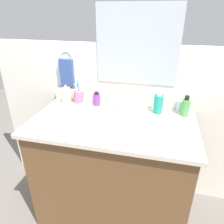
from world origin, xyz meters
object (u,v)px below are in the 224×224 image
(bottle_lotion_white, at_px, (66,95))
(cup_pink, at_px, (79,96))
(hand_towel, at_px, (67,73))
(soap_bar, at_px, (87,105))
(faucet, at_px, (117,106))
(bottle_mouthwash_teal, at_px, (158,104))
(bottle_cream_purple, at_px, (97,99))
(bottle_toner_green, at_px, (186,107))
(bottle_gel_clear, at_px, (180,105))

(bottle_lotion_white, relative_size, cup_pink, 0.84)
(hand_towel, xyz_separation_m, soap_bar, (0.21, -0.13, -0.21))
(faucet, distance_m, bottle_mouthwash_teal, 0.30)
(bottle_cream_purple, relative_size, cup_pink, 0.59)
(bottle_lotion_white, bearing_deg, soap_bar, -8.35)
(cup_pink, bearing_deg, faucet, -8.76)
(faucet, distance_m, bottle_lotion_white, 0.42)
(hand_towel, height_order, bottle_lotion_white, hand_towel)
(hand_towel, xyz_separation_m, bottle_toner_green, (0.93, -0.11, -0.15))
(hand_towel, relative_size, soap_bar, 3.44)
(hand_towel, height_order, bottle_cream_purple, hand_towel)
(bottle_gel_clear, bearing_deg, soap_bar, -173.35)
(bottle_cream_purple, distance_m, bottle_lotion_white, 0.25)
(bottle_gel_clear, height_order, bottle_toner_green, bottle_toner_green)
(bottle_gel_clear, distance_m, bottle_toner_green, 0.07)
(faucet, distance_m, bottle_gel_clear, 0.46)
(bottle_cream_purple, xyz_separation_m, bottle_toner_green, (0.66, -0.02, 0.02))
(bottle_lotion_white, xyz_separation_m, bottle_toner_green, (0.91, -0.01, -0.00))
(bottle_cream_purple, distance_m, soap_bar, 0.09)
(hand_towel, xyz_separation_m, bottle_mouthwash_teal, (0.75, -0.11, -0.15))
(bottle_lotion_white, bearing_deg, bottle_toner_green, -0.57)
(hand_towel, height_order, bottle_toner_green, hand_towel)
(bottle_mouthwash_teal, xyz_separation_m, bottle_toner_green, (0.19, -0.00, -0.01))
(hand_towel, height_order, faucet, hand_towel)
(faucet, relative_size, bottle_cream_purple, 1.44)
(cup_pink, bearing_deg, bottle_gel_clear, 1.58)
(bottle_mouthwash_teal, relative_size, bottle_lotion_white, 1.02)
(hand_towel, distance_m, bottle_toner_green, 0.95)
(faucet, bearing_deg, hand_towel, 164.88)
(bottle_lotion_white, bearing_deg, cup_pink, 19.49)
(faucet, xyz_separation_m, bottle_toner_green, (0.49, 0.01, 0.04))
(bottle_gel_clear, xyz_separation_m, bottle_toner_green, (0.03, -0.06, 0.02))
(hand_towel, xyz_separation_m, bottle_gel_clear, (0.90, -0.05, -0.17))
(bottle_gel_clear, height_order, bottle_lotion_white, bottle_lotion_white)
(hand_towel, xyz_separation_m, cup_pink, (0.12, -0.07, -0.17))
(faucet, relative_size, bottle_gel_clear, 1.58)
(bottle_gel_clear, bearing_deg, bottle_lotion_white, -176.48)
(bottle_toner_green, bearing_deg, bottle_cream_purple, 177.83)
(cup_pink, relative_size, soap_bar, 2.92)
(bottle_mouthwash_teal, bearing_deg, bottle_lotion_white, 179.30)
(bottle_cream_purple, height_order, soap_bar, bottle_cream_purple)
(bottle_toner_green, xyz_separation_m, cup_pink, (-0.82, 0.04, -0.01))
(bottle_lotion_white, bearing_deg, bottle_gel_clear, 3.52)
(bottle_cream_purple, relative_size, bottle_gel_clear, 1.10)
(bottle_gel_clear, bearing_deg, bottle_cream_purple, -176.54)
(bottle_cream_purple, xyz_separation_m, bottle_gel_clear, (0.63, 0.04, -0.00))
(faucet, height_order, bottle_cream_purple, bottle_cream_purple)
(soap_bar, bearing_deg, bottle_mouthwash_teal, 1.92)
(hand_towel, distance_m, bottle_gel_clear, 0.92)
(bottle_toner_green, bearing_deg, hand_towel, 173.20)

